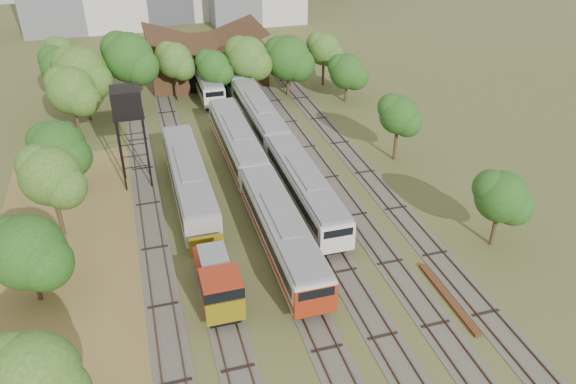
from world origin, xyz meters
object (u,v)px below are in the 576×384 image
object	(u,v)px
railcar_red_set	(256,182)
water_tower	(127,104)
shunter_locomotive	(218,282)
railcar_green_set	(259,116)

from	to	relation	value
railcar_red_set	water_tower	xyz separation A→B (m)	(-10.57, 6.69, 6.29)
railcar_red_set	shunter_locomotive	size ratio (longest dim) A/B	4.27
railcar_red_set	shunter_locomotive	distance (m)	14.27
railcar_green_set	shunter_locomotive	world-z (taller)	railcar_green_set
railcar_green_set	shunter_locomotive	bearing A→B (deg)	-109.59
railcar_red_set	shunter_locomotive	world-z (taller)	railcar_red_set
water_tower	railcar_red_set	bearing A→B (deg)	-32.32
railcar_red_set	water_tower	size ratio (longest dim) A/B	3.50
shunter_locomotive	water_tower	distance (m)	21.20
railcar_red_set	shunter_locomotive	bearing A→B (deg)	-114.88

